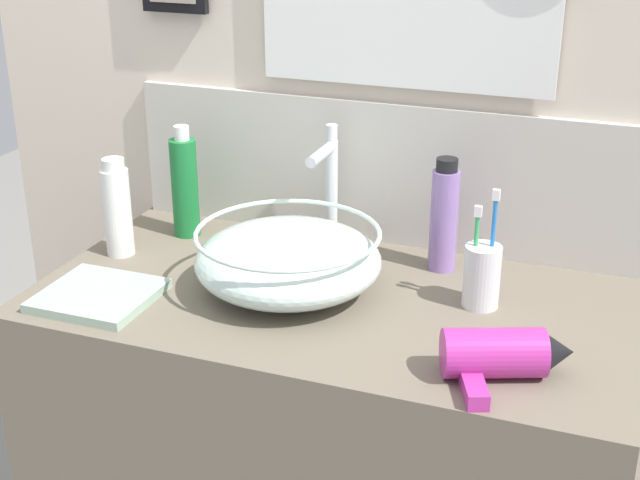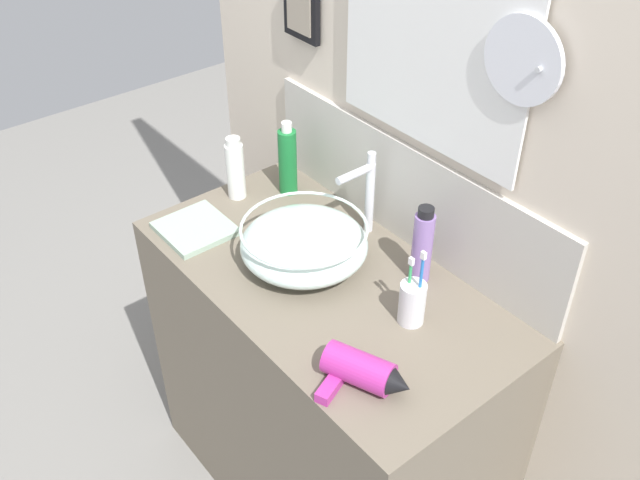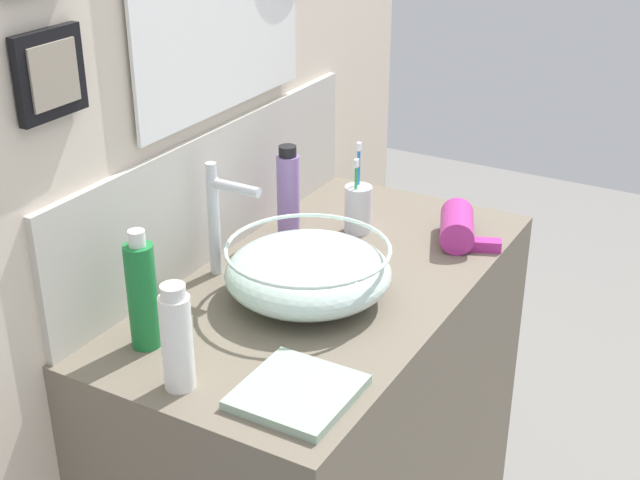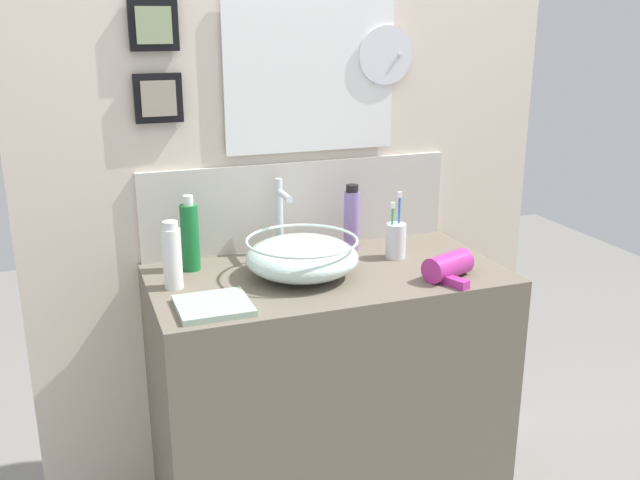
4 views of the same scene
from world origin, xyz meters
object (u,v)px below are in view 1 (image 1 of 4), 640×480
hair_drier (503,355)px  hand_towel (99,295)px  lotion_bottle (444,217)px  glass_bowl_sink (288,259)px  spray_bottle (117,209)px  toothbrush_cup (482,275)px  shampoo_bottle (185,186)px  faucet (329,179)px

hair_drier → hand_towel: 0.68m
lotion_bottle → hair_drier: bearing=-63.3°
glass_bowl_sink → hand_towel: size_ratio=1.74×
spray_bottle → glass_bowl_sink: bearing=-5.5°
glass_bowl_sink → toothbrush_cup: 0.33m
hair_drier → toothbrush_cup: toothbrush_cup is taller
toothbrush_cup → hand_towel: toothbrush_cup is taller
shampoo_bottle → hand_towel: (-0.00, -0.31, -0.09)m
glass_bowl_sink → lotion_bottle: lotion_bottle is taller
shampoo_bottle → hand_towel: bearing=-90.3°
faucet → hand_towel: size_ratio=1.30×
hair_drier → hand_towel: hair_drier is taller
toothbrush_cup → hair_drier: bearing=-70.8°
shampoo_bottle → hand_towel: shampoo_bottle is taller
glass_bowl_sink → spray_bottle: 0.36m
glass_bowl_sink → shampoo_bottle: shampoo_bottle is taller
lotion_bottle → shampoo_bottle: bearing=-178.0°
toothbrush_cup → spray_bottle: size_ratio=1.09×
glass_bowl_sink → spray_bottle: size_ratio=1.70×
glass_bowl_sink → shampoo_bottle: (-0.28, 0.16, 0.04)m
lotion_bottle → spray_bottle: bearing=-165.8°
toothbrush_cup → hand_towel: (-0.61, -0.20, -0.05)m
toothbrush_cup → faucet: bearing=155.8°
hair_drier → hand_towel: bearing=179.6°
hair_drier → hand_towel: (-0.68, 0.01, -0.03)m
faucet → spray_bottle: faucet is taller
shampoo_bottle → hand_towel: 0.32m
hair_drier → spray_bottle: (-0.75, 0.19, 0.05)m
faucet → toothbrush_cup: (0.32, -0.14, -0.08)m
faucet → glass_bowl_sink: bearing=-90.0°
faucet → shampoo_bottle: (-0.28, -0.04, -0.04)m
faucet → hair_drier: faucet is taller
toothbrush_cup → hand_towel: bearing=-161.3°
glass_bowl_sink → shampoo_bottle: bearing=150.1°
faucet → hair_drier: bearing=-42.0°
spray_bottle → hair_drier: bearing=-13.9°
lotion_bottle → hand_towel: lotion_bottle is taller
glass_bowl_sink → toothbrush_cup: bearing=10.3°
glass_bowl_sink → spray_bottle: spray_bottle is taller
toothbrush_cup → hand_towel: 0.64m
shampoo_bottle → lotion_bottle: bearing=2.0°
toothbrush_cup → lotion_bottle: lotion_bottle is taller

